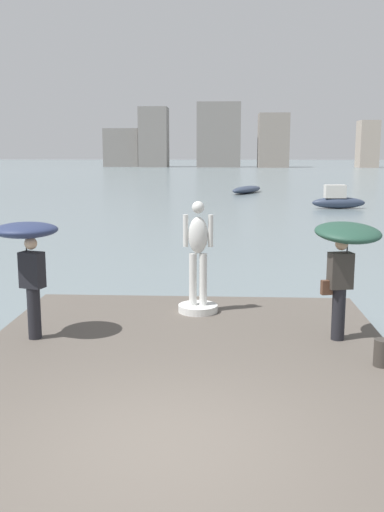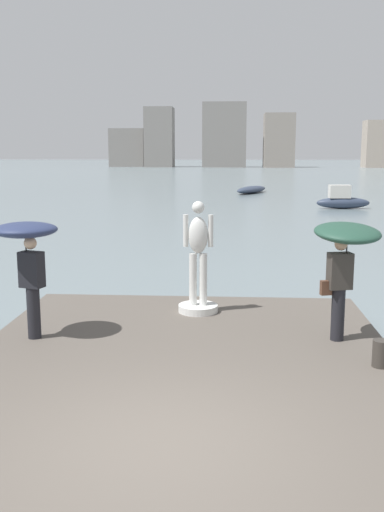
# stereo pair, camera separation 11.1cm
# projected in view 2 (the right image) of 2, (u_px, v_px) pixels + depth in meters

# --- Properties ---
(ground_plane) EXTENTS (400.00, 400.00, 0.00)m
(ground_plane) POSITION_uv_depth(u_px,v_px,m) (220.00, 197.00, 45.69)
(ground_plane) COLOR slate
(pier) EXTENTS (6.64, 9.48, 0.40)m
(pier) POSITION_uv_depth(u_px,v_px,m) (177.00, 394.00, 8.08)
(pier) COLOR #564F47
(pier) RESTS_ON ground
(statue_white_figure) EXTENTS (0.78, 0.78, 2.18)m
(statue_white_figure) POSITION_uv_depth(u_px,v_px,m) (198.00, 270.00, 11.33)
(statue_white_figure) COLOR silver
(statue_white_figure) RESTS_ON pier
(onlooker_left) EXTENTS (1.34, 1.34, 1.96)m
(onlooker_left) POSITION_uv_depth(u_px,v_px,m) (27.00, 245.00, 9.65)
(onlooker_left) COLOR black
(onlooker_left) RESTS_ON pier
(onlooker_right) EXTENTS (1.31, 1.32, 2.00)m
(onlooker_right) POSITION_uv_depth(u_px,v_px,m) (345.00, 247.00, 9.53)
(onlooker_right) COLOR black
(onlooker_right) RESTS_ON pier
(mooring_bollard) EXTENTS (0.25, 0.25, 0.40)m
(mooring_bollard) POSITION_uv_depth(u_px,v_px,m) (381.00, 353.00, 8.52)
(mooring_bollard) COLOR #38332D
(mooring_bollard) RESTS_ON pier
(boat_near) EXTENTS (3.32, 1.07, 1.46)m
(boat_near) POSITION_uv_depth(u_px,v_px,m) (342.00, 200.00, 36.02)
(boat_near) COLOR #2D384C
(boat_near) RESTS_ON ground
(boat_leftward) EXTENTS (3.39, 5.30, 0.59)m
(boat_leftward) POSITION_uv_depth(u_px,v_px,m) (252.00, 190.00, 49.30)
(boat_leftward) COLOR #2D384C
(boat_leftward) RESTS_ON ground
(distant_skyline) EXTENTS (59.95, 8.94, 13.91)m
(distant_skyline) POSITION_uv_depth(u_px,v_px,m) (220.00, 140.00, 127.93)
(distant_skyline) COLOR gray
(distant_skyline) RESTS_ON ground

